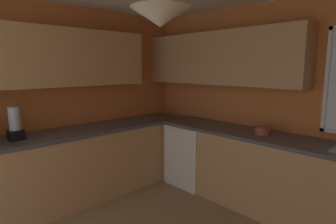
# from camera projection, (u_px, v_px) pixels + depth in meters

# --- Properties ---
(room_shell) EXTENTS (4.07, 3.88, 2.53)m
(room_shell) POSITION_uv_depth(u_px,v_px,m) (175.00, 64.00, 2.71)
(room_shell) COLOR #D17238
(room_shell) RESTS_ON ground_plane
(counter_run_left) EXTENTS (0.65, 3.49, 0.91)m
(counter_run_left) POSITION_uv_depth(u_px,v_px,m) (72.00, 166.00, 3.48)
(counter_run_left) COLOR tan
(counter_run_left) RESTS_ON ground_plane
(counter_run_back) EXTENTS (3.16, 0.65, 0.91)m
(counter_run_back) POSITION_uv_depth(u_px,v_px,m) (275.00, 175.00, 3.20)
(counter_run_back) COLOR tan
(counter_run_back) RESTS_ON ground_plane
(dishwasher) EXTENTS (0.60, 0.60, 0.86)m
(dishwasher) POSITION_uv_depth(u_px,v_px,m) (194.00, 154.00, 4.06)
(dishwasher) COLOR white
(dishwasher) RESTS_ON ground_plane
(bowl) EXTENTS (0.18, 0.18, 0.09)m
(bowl) POSITION_uv_depth(u_px,v_px,m) (262.00, 130.00, 3.25)
(bowl) COLOR #B74C42
(bowl) RESTS_ON counter_run_back
(blender_appliance) EXTENTS (0.15, 0.15, 0.36)m
(blender_appliance) POSITION_uv_depth(u_px,v_px,m) (15.00, 125.00, 2.98)
(blender_appliance) COLOR black
(blender_appliance) RESTS_ON counter_run_left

